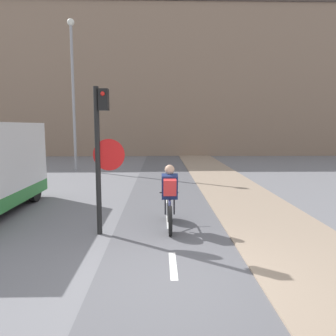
{
  "coord_description": "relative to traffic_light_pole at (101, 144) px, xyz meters",
  "views": [
    {
      "loc": [
        -0.21,
        -4.71,
        2.33
      ],
      "look_at": [
        0.0,
        4.09,
        1.2
      ],
      "focal_mm": 35.0,
      "sensor_mm": 36.0,
      "label": 1
    }
  ],
  "objects": [
    {
      "name": "ground_plane",
      "position": [
        1.45,
        -2.2,
        -1.95
      ],
      "size": [
        120.0,
        120.0,
        0.0
      ],
      "primitive_type": "plane",
      "color": "slate"
    },
    {
      "name": "bike_lane",
      "position": [
        1.45,
        -2.2,
        -1.94
      ],
      "size": [
        2.48,
        60.0,
        0.02
      ],
      "color": "#56565B",
      "rests_on": "ground_plane"
    },
    {
      "name": "sidewalk_strip",
      "position": [
        3.88,
        -2.2,
        -1.92
      ],
      "size": [
        2.4,
        60.0,
        0.05
      ],
      "color": "gray",
      "rests_on": "ground_plane"
    },
    {
      "name": "building_row_background",
      "position": [
        1.45,
        20.94,
        4.04
      ],
      "size": [
        60.0,
        5.2,
        11.96
      ],
      "color": "#89705B",
      "rests_on": "ground_plane"
    },
    {
      "name": "traffic_light_pole",
      "position": [
        0.0,
        0.0,
        0.0
      ],
      "size": [
        0.67,
        0.25,
        3.14
      ],
      "color": "black",
      "rests_on": "ground_plane"
    },
    {
      "name": "street_lamp_far",
      "position": [
        -3.24,
        10.41,
        2.68
      ],
      "size": [
        0.36,
        0.36,
        7.68
      ],
      "color": "gray",
      "rests_on": "ground_plane"
    },
    {
      "name": "cyclist_near",
      "position": [
        1.45,
        0.33,
        -1.24
      ],
      "size": [
        0.46,
        1.69,
        1.47
      ],
      "color": "black",
      "rests_on": "ground_plane"
    }
  ]
}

